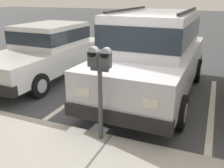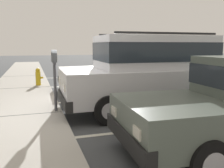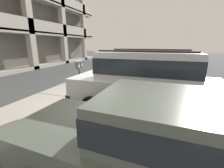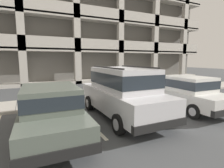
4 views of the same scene
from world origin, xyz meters
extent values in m
cube|color=#444749|center=(0.00, 0.00, -0.05)|extent=(80.00, 80.00, 0.10)
cube|color=#ADA89E|center=(0.00, 1.30, 0.06)|extent=(40.00, 2.20, 0.12)
cube|color=#606060|center=(0.00, 1.30, 0.12)|extent=(0.03, 2.16, 0.00)
cube|color=#606060|center=(4.00, 1.30, 0.12)|extent=(0.03, 2.16, 0.00)
cube|color=#606060|center=(8.00, 1.30, 0.12)|extent=(0.03, 2.16, 0.00)
cube|color=silver|center=(-1.52, -1.40, 0.00)|extent=(0.12, 4.80, 0.01)
cube|color=silver|center=(1.52, -1.40, 0.00)|extent=(0.12, 4.80, 0.01)
cube|color=silver|center=(4.56, -1.40, 0.00)|extent=(0.12, 4.80, 0.01)
cube|color=silver|center=(7.60, -1.40, 0.00)|extent=(0.12, 4.80, 0.01)
cube|color=silver|center=(-0.10, -2.15, 0.73)|extent=(1.92, 4.73, 0.80)
cube|color=silver|center=(-0.10, -2.20, 1.55)|extent=(1.67, 2.94, 0.84)
cube|color=#232B33|center=(-0.10, -2.20, 1.57)|extent=(1.70, 2.97, 0.46)
cube|color=black|center=(-0.06, 0.16, 0.45)|extent=(1.88, 0.19, 0.24)
cube|color=silver|center=(0.51, 0.20, 0.81)|extent=(0.24, 0.03, 0.14)
cube|color=silver|center=(-0.63, 0.22, 0.81)|extent=(0.24, 0.03, 0.14)
cylinder|color=black|center=(0.83, -0.71, 0.33)|extent=(0.21, 0.66, 0.66)
cylinder|color=#B2B2B7|center=(0.83, -0.71, 0.33)|extent=(0.23, 0.37, 0.36)
cylinder|color=black|center=(-0.97, -0.68, 0.33)|extent=(0.21, 0.66, 0.66)
cylinder|color=#B2B2B7|center=(-0.97, -0.68, 0.33)|extent=(0.23, 0.37, 0.36)
cylinder|color=black|center=(0.78, -3.62, 0.33)|extent=(0.21, 0.66, 0.66)
cylinder|color=#B2B2B7|center=(0.78, -3.62, 0.33)|extent=(0.23, 0.37, 0.36)
cylinder|color=black|center=(-1.03, -3.59, 0.33)|extent=(0.21, 0.66, 0.66)
cylinder|color=#B2B2B7|center=(-1.03, -3.59, 0.33)|extent=(0.23, 0.37, 0.36)
cube|color=black|center=(0.59, -2.21, 2.01)|extent=(0.10, 2.62, 0.05)
cube|color=black|center=(-0.79, -2.19, 2.01)|extent=(0.10, 2.62, 0.05)
cube|color=#5B665B|center=(-2.89, -2.56, 0.60)|extent=(1.90, 4.47, 0.60)
cube|color=#5B665B|center=(-2.90, -2.86, 1.22)|extent=(1.58, 2.05, 0.64)
cube|color=#232B33|center=(-2.90, -2.86, 1.24)|extent=(1.61, 2.07, 0.35)
cube|color=black|center=(-2.79, -0.40, 0.42)|extent=(1.74, 0.24, 0.24)
cube|color=silver|center=(-2.26, -0.38, 0.66)|extent=(0.24, 0.04, 0.14)
cube|color=silver|center=(-3.31, -0.33, 0.66)|extent=(0.24, 0.04, 0.14)
cylinder|color=black|center=(-1.99, -1.24, 0.30)|extent=(0.19, 0.61, 0.60)
cylinder|color=#B2B2B7|center=(-1.99, -1.24, 0.30)|extent=(0.19, 0.34, 0.33)
cube|color=silver|center=(3.12, -2.30, 0.60)|extent=(1.81, 4.44, 0.60)
cube|color=silver|center=(3.12, -2.60, 1.22)|extent=(1.55, 2.02, 0.64)
cube|color=#232B33|center=(3.12, -2.60, 1.24)|extent=(1.57, 2.04, 0.35)
cube|color=black|center=(3.18, -0.14, 0.42)|extent=(1.74, 0.20, 0.24)
cube|color=black|center=(3.07, -4.46, 0.42)|extent=(1.74, 0.20, 0.24)
cube|color=silver|center=(3.71, -0.11, 0.66)|extent=(0.24, 0.04, 0.14)
cube|color=silver|center=(2.65, -0.08, 0.66)|extent=(0.24, 0.04, 0.14)
cylinder|color=black|center=(3.99, -0.96, 0.30)|extent=(0.18, 0.60, 0.60)
cylinder|color=#B2B2B7|center=(3.99, -0.96, 0.30)|extent=(0.19, 0.33, 0.33)
cylinder|color=black|center=(2.33, -0.92, 0.30)|extent=(0.18, 0.60, 0.60)
cylinder|color=#B2B2B7|center=(2.33, -0.92, 0.30)|extent=(0.19, 0.33, 0.33)
cylinder|color=black|center=(3.92, -3.69, 0.30)|extent=(0.18, 0.60, 0.60)
cylinder|color=#B2B2B7|center=(3.92, -3.69, 0.30)|extent=(0.19, 0.33, 0.33)
cylinder|color=black|center=(2.26, -3.65, 0.30)|extent=(0.18, 0.60, 0.60)
cylinder|color=#B2B2B7|center=(2.26, -3.65, 0.30)|extent=(0.19, 0.33, 0.33)
cylinder|color=#47474C|center=(0.13, 0.35, 0.69)|extent=(0.07, 0.07, 1.15)
cube|color=#47474C|center=(0.13, 0.35, 1.30)|extent=(0.28, 0.06, 0.06)
cube|color=#424447|center=(0.03, 0.35, 1.44)|extent=(0.15, 0.11, 0.22)
cylinder|color=#9EA8B2|center=(0.03, 0.35, 1.55)|extent=(0.15, 0.11, 0.15)
cube|color=#B7B293|center=(0.03, 0.29, 1.40)|extent=(0.08, 0.01, 0.08)
cube|color=#424447|center=(0.23, 0.35, 1.44)|extent=(0.15, 0.11, 0.22)
cylinder|color=#9EA8B2|center=(0.23, 0.35, 1.55)|extent=(0.15, 0.11, 0.15)
cube|color=#B7B293|center=(0.23, 0.29, 1.40)|extent=(0.08, 0.01, 0.08)
cube|color=#B7B2A8|center=(10.08, 8.12, 6.00)|extent=(0.60, 0.50, 12.00)
cube|color=#B7B2A8|center=(14.65, 8.12, 6.00)|extent=(0.60, 0.50, 12.00)
cylinder|color=gold|center=(4.50, 0.65, 0.40)|extent=(0.20, 0.20, 0.55)
sphere|color=gold|center=(4.50, 0.65, 0.73)|extent=(0.18, 0.18, 0.18)
cylinder|color=gold|center=(4.50, 0.50, 0.42)|extent=(0.08, 0.10, 0.08)
cylinder|color=gold|center=(4.65, 0.65, 0.42)|extent=(0.10, 0.07, 0.07)
camera|label=1|loc=(-1.40, 3.56, 2.33)|focal=40.00mm
camera|label=2|loc=(-6.02, 0.87, 1.72)|focal=40.00mm
camera|label=3|loc=(-4.87, -2.67, 2.20)|focal=24.00mm
camera|label=4|loc=(-3.49, -8.10, 2.31)|focal=28.00mm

